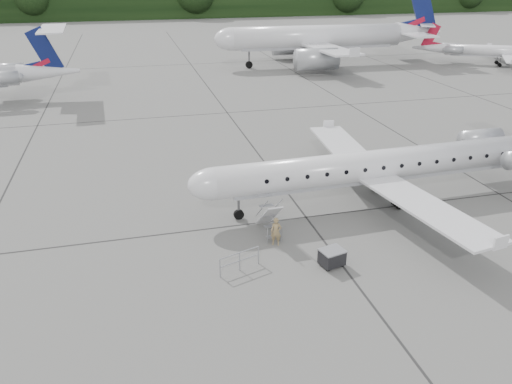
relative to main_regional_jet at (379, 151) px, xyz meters
name	(u,v)px	position (x,y,z in m)	size (l,w,h in m)	color
ground	(402,256)	(-1.64, -6.44, -3.41)	(320.00, 320.00, 0.00)	slate
treeline	(168,4)	(-1.64, 123.56, 0.59)	(260.00, 4.00, 8.00)	black
main_regional_jet	(379,151)	(0.00, 0.00, 0.00)	(26.56, 19.12, 6.81)	silver
airstair	(269,216)	(-7.68, -2.41, -2.34)	(0.85, 2.30, 2.13)	silver
passenger	(276,232)	(-7.64, -3.71, -2.61)	(0.58, 0.38, 1.58)	olive
safety_railing	(240,261)	(-10.07, -5.64, -2.91)	(2.20, 0.08, 1.00)	#93959B
baggage_cart	(332,257)	(-5.53, -6.39, -2.92)	(1.12, 0.91, 0.97)	black
bg_narrowbody	(317,25)	(13.04, 45.40, 2.39)	(32.30, 23.26, 11.59)	silver
bg_regional_right	(507,46)	(40.54, 38.56, -0.50)	(22.16, 15.96, 5.81)	silver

